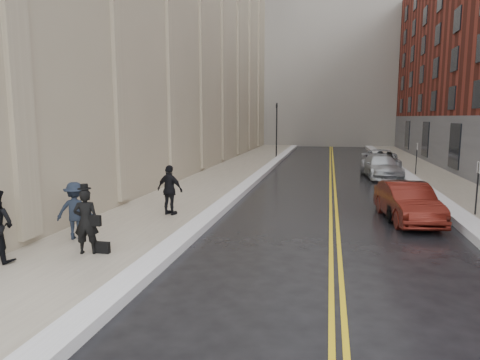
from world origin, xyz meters
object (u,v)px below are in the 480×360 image
at_px(car_silver_near, 381,167).
at_px(pedestrian_c, 170,190).
at_px(car_silver_far, 380,161).
at_px(car_black, 403,198).
at_px(car_maroon, 408,202).
at_px(pedestrian_b, 75,211).
at_px(pedestrian_main, 86,221).

relative_size(car_silver_near, pedestrian_c, 2.58).
bearing_deg(car_silver_near, car_silver_far, 79.03).
bearing_deg(car_black, car_silver_far, 84.24).
xyz_separation_m(car_silver_far, pedestrian_c, (-9.60, -16.48, 0.32)).
relative_size(car_silver_near, car_silver_far, 0.87).
distance_m(car_maroon, pedestrian_b, 11.81).
xyz_separation_m(pedestrian_main, pedestrian_b, (-1.14, 1.26, -0.02)).
bearing_deg(car_black, pedestrian_main, -145.08).
height_order(car_maroon, car_silver_near, car_maroon).
height_order(car_silver_far, pedestrian_b, pedestrian_b).
height_order(car_silver_far, pedestrian_c, pedestrian_c).
xyz_separation_m(car_silver_near, car_silver_far, (0.26, 3.03, 0.07)).
xyz_separation_m(car_silver_near, pedestrian_main, (-9.87, -18.45, 0.34)).
bearing_deg(pedestrian_main, car_maroon, -162.11).
bearing_deg(pedestrian_main, car_silver_far, -131.40).
xyz_separation_m(car_silver_near, pedestrian_b, (-11.01, -17.19, 0.32)).
xyz_separation_m(car_black, car_maroon, (0.00, -1.02, 0.01)).
distance_m(car_silver_near, car_silver_far, 3.04).
height_order(car_black, pedestrian_main, pedestrian_main).
bearing_deg(car_silver_near, pedestrian_main, -124.15).
distance_m(car_silver_near, pedestrian_b, 20.42).
relative_size(car_black, car_silver_near, 0.84).
height_order(car_silver_near, pedestrian_c, pedestrian_c).
bearing_deg(pedestrian_b, car_black, -167.11).
bearing_deg(pedestrian_b, pedestrian_c, -131.32).
bearing_deg(car_black, car_maroon, -93.12).
distance_m(car_silver_far, pedestrian_b, 23.15).
xyz_separation_m(car_black, car_silver_far, (0.65, 14.05, 0.08)).
height_order(car_black, pedestrian_c, pedestrian_c).
relative_size(car_black, car_maroon, 0.96).
distance_m(pedestrian_main, pedestrian_b, 1.69).
distance_m(car_maroon, pedestrian_main, 11.45).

